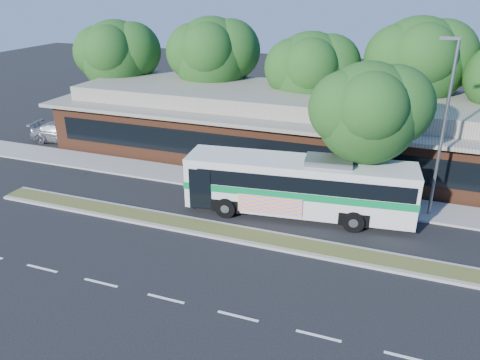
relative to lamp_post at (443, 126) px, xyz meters
The scene contains 13 objects.
ground 12.31m from the lamp_post, 147.90° to the right, with size 120.00×120.00×0.00m, color black.
median_strip 12.00m from the lamp_post, 150.55° to the right, with size 26.00×1.10×0.15m, color #465122.
sidewalk 10.73m from the lamp_post, behind, with size 44.00×2.60×0.12m, color gray.
parking_lot 28.28m from the lamp_post, behind, with size 14.00×12.00×0.01m, color black.
plaza_building 12.17m from the lamp_post, 143.84° to the left, with size 33.20×11.20×4.45m.
lamp_post is the anchor object (origin of this frame).
tree_bg_a 25.84m from the lamp_post, 159.27° to the left, with size 6.47×5.80×8.63m.
tree_bg_b 19.10m from the lamp_post, 147.83° to the left, with size 6.69×6.00×9.00m.
tree_bg_c 12.27m from the lamp_post, 131.77° to the left, with size 6.24×5.60×8.26m.
tree_bg_d 10.32m from the lamp_post, 96.28° to the left, with size 6.91×6.20×9.37m.
transit_bus 7.47m from the lamp_post, 161.20° to the right, with size 11.90×3.85×3.29m.
sedan 26.66m from the lamp_post, behind, with size 2.10×5.16×1.50m, color #9E9FA4.
sidewalk_tree 3.30m from the lamp_post, 169.76° to the right, with size 5.68×5.09×7.91m.
Camera 1 is at (7.87, -17.99, 11.40)m, focal length 35.00 mm.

